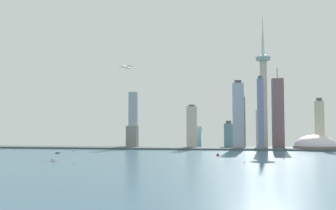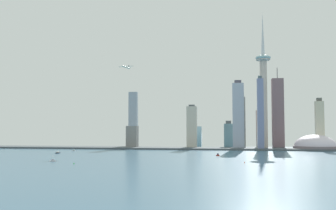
{
  "view_description": "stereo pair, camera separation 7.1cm",
  "coord_description": "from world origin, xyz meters",
  "views": [
    {
      "loc": [
        153.79,
        -412.03,
        48.55
      ],
      "look_at": [
        10.11,
        463.86,
        103.15
      ],
      "focal_mm": 40.79,
      "sensor_mm": 36.0,
      "label": 1
    },
    {
      "loc": [
        153.86,
        -412.02,
        48.55
      ],
      "look_at": [
        10.11,
        463.86,
        103.15
      ],
      "focal_mm": 40.79,
      "sensor_mm": 36.0,
      "label": 2
    }
  ],
  "objects": [
    {
      "name": "skyscraper_7",
      "position": [
        60.72,
        514.83,
        51.84
      ],
      "size": [
        24.0,
        21.61,
        106.35
      ],
      "color": "beige",
      "rests_on": "ground"
    },
    {
      "name": "skyscraper_5",
      "position": [
        148.69,
        569.9,
        31.72
      ],
      "size": [
        22.8,
        24.6,
        68.02
      ],
      "color": "slate",
      "rests_on": "ground"
    },
    {
      "name": "skyscraper_1",
      "position": [
        -96.76,
        559.84,
        71.81
      ],
      "size": [
        22.35,
        24.86,
        143.62
      ],
      "color": "#93A1B2",
      "rests_on": "ground"
    },
    {
      "name": "boat_2",
      "position": [
        131.08,
        273.31,
        1.57
      ],
      "size": [
        6.23,
        7.71,
        8.34
      ],
      "rotation": [
        0.0,
        0.0,
        4.12
      ],
      "color": "red",
      "rests_on": "ground"
    },
    {
      "name": "channel_buoy_0",
      "position": [
        172.42,
        135.41,
        1.4
      ],
      "size": [
        1.19,
        1.19,
        2.8
      ],
      "primitive_type": "cone",
      "color": "#E54C19",
      "rests_on": "ground"
    },
    {
      "name": "skyscraper_2",
      "position": [
        182.62,
        537.19,
        64.53
      ],
      "size": [
        13.64,
        24.8,
        134.81
      ],
      "color": "#A2A191",
      "rests_on": "ground"
    },
    {
      "name": "channel_buoy_1",
      "position": [
        -57.51,
        83.85,
        1.25
      ],
      "size": [
        1.58,
        1.58,
        2.5
      ],
      "primitive_type": "cone",
      "color": "green",
      "rests_on": "ground"
    },
    {
      "name": "skyscraper_9",
      "position": [
        172.0,
        505.34,
        79.21
      ],
      "size": [
        26.62,
        23.9,
        162.91
      ],
      "color": "#A8B2C7",
      "rests_on": "ground"
    },
    {
      "name": "ground_plane",
      "position": [
        0.0,
        0.0,
        0.0
      ],
      "size": [
        6000.0,
        6000.0,
        0.0
      ],
      "primitive_type": "plane",
      "color": "#3E6680"
    },
    {
      "name": "skyscraper_3",
      "position": [
        -83.14,
        493.2,
        27.26
      ],
      "size": [
        26.19,
        23.36,
        54.53
      ],
      "color": "gray",
      "rests_on": "ground"
    },
    {
      "name": "boat_3",
      "position": [
        -180.71,
        293.09,
        1.19
      ],
      "size": [
        6.01,
        13.55,
        3.29
      ],
      "rotation": [
        0.0,
        0.0,
        1.63
      ],
      "color": "#1B243A",
      "rests_on": "ground"
    },
    {
      "name": "boat_5",
      "position": [
        -179.84,
        368.38,
        1.07
      ],
      "size": [
        8.32,
        2.81,
        2.94
      ],
      "rotation": [
        0.0,
        0.0,
        3.08
      ],
      "color": "white",
      "rests_on": "ground"
    },
    {
      "name": "stadium_dome",
      "position": [
        341.7,
        491.04,
        8.54
      ],
      "size": [
        96.1,
        96.1,
        49.78
      ],
      "color": "slate",
      "rests_on": "ground"
    },
    {
      "name": "skyscraper_4",
      "position": [
        362.05,
        537.0,
        58.0
      ],
      "size": [
        18.46,
        17.05,
        121.02
      ],
      "color": "beige",
      "rests_on": "ground"
    },
    {
      "name": "airplane",
      "position": [
        -82.13,
        427.41,
        189.23
      ],
      "size": [
        36.73,
        33.77,
        8.64
      ],
      "rotation": [
        0.0,
        0.0,
        4.49
      ],
      "color": "white"
    },
    {
      "name": "observation_tower",
      "position": [
        231.8,
        510.42,
        147.21
      ],
      "size": [
        35.89,
        35.89,
        326.62
      ],
      "color": "beige",
      "rests_on": "ground"
    },
    {
      "name": "skyscraper_10",
      "position": [
        67.45,
        566.77,
        26.87
      ],
      "size": [
        26.07,
        18.79,
        53.75
      ],
      "color": "#85B0C3",
      "rests_on": "ground"
    },
    {
      "name": "skyscraper_8",
      "position": [
        229.45,
        581.85,
        47.06
      ],
      "size": [
        22.89,
        16.14,
        94.13
      ],
      "color": "#BBA79F",
      "rests_on": "ground"
    },
    {
      "name": "waterfront_pier",
      "position": [
        0.0,
        477.41,
        1.93
      ],
      "size": [
        915.28,
        70.31,
        3.87
      ],
      "primitive_type": "cube",
      "color": "#4A5258",
      "rests_on": "ground"
    },
    {
      "name": "skyscraper_0",
      "position": [
        220.75,
        471.29,
        81.9
      ],
      "size": [
        14.18,
        13.72,
        167.79
      ],
      "color": "#717DAC",
      "rests_on": "ground"
    },
    {
      "name": "boat_1",
      "position": [
        -104.64,
        116.83,
        1.25
      ],
      "size": [
        8.83,
        5.05,
        9.51
      ],
      "rotation": [
        0.0,
        0.0,
        0.32
      ],
      "color": "white",
      "rests_on": "ground"
    },
    {
      "name": "skyscraper_6",
      "position": [
        265.7,
        527.15,
        83.97
      ],
      "size": [
        26.86,
        21.69,
        194.37
      ],
      "color": "slate",
      "rests_on": "ground"
    }
  ]
}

